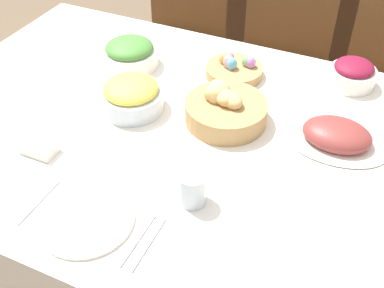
{
  "coord_description": "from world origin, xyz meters",
  "views": [
    {
      "loc": [
        0.45,
        -1.04,
        1.67
      ],
      "look_at": [
        0.02,
        -0.09,
        0.78
      ],
      "focal_mm": 45.0,
      "sensor_mm": 36.0,
      "label": 1
    }
  ],
  "objects": [
    {
      "name": "ham_platter",
      "position": [
        0.39,
        0.14,
        0.76
      ],
      "size": [
        0.32,
        0.22,
        0.08
      ],
      "color": "silver",
      "rests_on": "dining_table"
    },
    {
      "name": "egg_basket",
      "position": [
        -0.02,
        0.36,
        0.76
      ],
      "size": [
        0.2,
        0.2,
        0.08
      ],
      "color": "#AD8451",
      "rests_on": "dining_table"
    },
    {
      "name": "beet_salad_bowl",
      "position": [
        0.37,
        0.47,
        0.78
      ],
      "size": [
        0.16,
        0.16,
        0.09
      ],
      "color": "silver",
      "rests_on": "dining_table"
    },
    {
      "name": "bread_basket",
      "position": [
        0.04,
        0.1,
        0.78
      ],
      "size": [
        0.26,
        0.26,
        0.12
      ],
      "color": "#AD8451",
      "rests_on": "dining_table"
    },
    {
      "name": "dinner_plate",
      "position": [
        -0.12,
        -0.43,
        0.74
      ],
      "size": [
        0.25,
        0.25,
        0.01
      ],
      "color": "silver",
      "rests_on": "dining_table"
    },
    {
      "name": "dining_table",
      "position": [
        0.0,
        0.0,
        0.37
      ],
      "size": [
        1.89,
        1.2,
        0.74
      ],
      "color": "white",
      "rests_on": "ground"
    },
    {
      "name": "chair_far_center",
      "position": [
        0.01,
        0.93,
        0.52
      ],
      "size": [
        0.45,
        0.45,
        0.95
      ],
      "rotation": [
        0.0,
        0.0,
        0.06
      ],
      "color": "brown",
      "rests_on": "ground"
    },
    {
      "name": "pineapple_bowl",
      "position": [
        -0.25,
        0.04,
        0.79
      ],
      "size": [
        0.21,
        0.21,
        0.11
      ],
      "color": "silver",
      "rests_on": "dining_table"
    },
    {
      "name": "drinking_cup",
      "position": [
        0.1,
        -0.25,
        0.78
      ],
      "size": [
        0.08,
        0.08,
        0.09
      ],
      "color": "silver",
      "rests_on": "dining_table"
    },
    {
      "name": "fork",
      "position": [
        -0.27,
        -0.43,
        0.74
      ],
      "size": [
        0.01,
        0.17,
        0.0
      ],
      "rotation": [
        0.0,
        0.0,
        -0.01
      ],
      "color": "#B7B7BC",
      "rests_on": "dining_table"
    },
    {
      "name": "chair_far_left",
      "position": [
        -0.52,
        0.93,
        0.52
      ],
      "size": [
        0.43,
        0.43,
        0.95
      ],
      "rotation": [
        0.0,
        0.0,
        0.01
      ],
      "color": "brown",
      "rests_on": "ground"
    },
    {
      "name": "spoon",
      "position": [
        0.06,
        -0.43,
        0.74
      ],
      "size": [
        0.01,
        0.17,
        0.0
      ],
      "rotation": [
        0.0,
        0.0,
        0.01
      ],
      "color": "#B7B7BC",
      "rests_on": "dining_table"
    },
    {
      "name": "knife",
      "position": [
        0.03,
        -0.43,
        0.74
      ],
      "size": [
        0.01,
        0.17,
        0.0
      ],
      "rotation": [
        0.0,
        0.0,
        -0.01
      ],
      "color": "#B7B7BC",
      "rests_on": "dining_table"
    },
    {
      "name": "green_salad_bowl",
      "position": [
        -0.39,
        0.26,
        0.78
      ],
      "size": [
        0.2,
        0.2,
        0.1
      ],
      "color": "silver",
      "rests_on": "dining_table"
    },
    {
      "name": "butter_dish",
      "position": [
        -0.39,
        -0.27,
        0.75
      ],
      "size": [
        0.1,
        0.07,
        0.03
      ],
      "color": "silver",
      "rests_on": "dining_table"
    },
    {
      "name": "ground_plane",
      "position": [
        0.0,
        0.0,
        0.0
      ],
      "size": [
        12.0,
        12.0,
        0.0
      ],
      "primitive_type": "plane",
      "color": "brown"
    }
  ]
}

